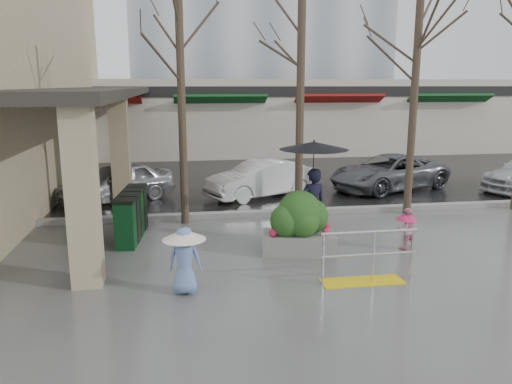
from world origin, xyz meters
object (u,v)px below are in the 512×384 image
object	(u,v)px
tree_midwest	(302,27)
child_blue	(185,253)
planter	(300,223)
car_a	(117,182)
woman	(313,179)
child_pink	(406,226)
car_b	(261,179)
news_boxes	(132,215)
tree_west	(179,31)
car_c	(389,172)
tree_mideast	(418,43)
handrail	(366,263)

from	to	relation	value
tree_midwest	child_blue	xyz separation A→B (m)	(-3.28, -4.79, -4.48)
planter	car_a	size ratio (longest dim) A/B	0.48
woman	child_pink	world-z (taller)	woman
car_b	news_boxes	bearing A→B (deg)	-68.32
child_pink	child_blue	distance (m)	5.38
planter	car_a	xyz separation A→B (m)	(-4.65, 5.93, -0.06)
planter	car_a	distance (m)	7.53
tree_west	car_c	world-z (taller)	tree_west
tree_midwest	tree_mideast	world-z (taller)	tree_midwest
child_blue	car_c	distance (m)	11.04
woman	car_b	size ratio (longest dim) A/B	0.65
handrail	car_a	distance (m)	9.56
tree_west	child_blue	distance (m)	6.45
woman	car_b	bearing A→B (deg)	-101.44
child_pink	car_a	world-z (taller)	car_a
handrail	tree_mideast	distance (m)	7.28
child_blue	car_b	distance (m)	8.12
news_boxes	car_b	world-z (taller)	car_b
handrail	woman	world-z (taller)	woman
woman	child_pink	distance (m)	2.40
child_pink	child_blue	bearing A→B (deg)	6.14
tree_west	car_b	world-z (taller)	tree_west
tree_west	tree_mideast	bearing A→B (deg)	0.00
woman	news_boxes	xyz separation A→B (m)	(-4.27, 1.17, -1.00)
tree_west	car_a	xyz separation A→B (m)	(-2.14, 3.02, -4.45)
handrail	woman	bearing A→B (deg)	99.51
handrail	car_b	bearing A→B (deg)	95.57
car_a	news_boxes	bearing A→B (deg)	-18.90
woman	car_b	distance (m)	5.34
tree_midwest	woman	world-z (taller)	tree_midwest
woman	car_c	xyz separation A→B (m)	(4.42, 5.72, -0.96)
child_pink	news_boxes	distance (m)	6.58
tree_west	news_boxes	world-z (taller)	tree_west
tree_mideast	car_b	bearing A→B (deg)	143.50
car_b	car_c	xyz separation A→B (m)	(4.76, 0.48, 0.00)
child_pink	car_c	distance (m)	6.83
tree_mideast	woman	size ratio (longest dim) A/B	2.60
car_c	car_b	bearing A→B (deg)	-105.38
tree_west	handrail	bearing A→B (deg)	-55.01
tree_midwest	child_blue	distance (m)	7.33
car_a	tree_west	bearing A→B (deg)	5.40
tree_west	tree_midwest	xyz separation A→B (m)	(3.20, 0.00, 0.15)
child_pink	car_b	world-z (taller)	car_b
child_pink	car_c	bearing A→B (deg)	-122.99
handrail	car_b	distance (m)	7.72
news_boxes	tree_west	bearing A→B (deg)	47.80
car_a	tree_midwest	bearing A→B (deg)	30.60
tree_mideast	car_c	xyz separation A→B (m)	(0.87, 3.35, -4.23)
tree_west	car_a	bearing A→B (deg)	125.33
child_pink	news_boxes	size ratio (longest dim) A/B	0.45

